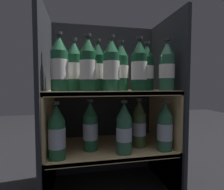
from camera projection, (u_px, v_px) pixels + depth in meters
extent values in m
cube|color=#23262B|center=(104.00, 100.00, 1.24)|extent=(0.73, 0.02, 1.02)
cube|color=#23262B|center=(46.00, 104.00, 0.96)|extent=(0.02, 0.45, 1.02)
cube|color=#23262B|center=(166.00, 102.00, 1.10)|extent=(0.02, 0.45, 1.02)
cube|color=#DBBC84|center=(110.00, 147.00, 1.04)|extent=(0.69, 0.41, 0.02)
cube|color=#DBBC84|center=(117.00, 160.00, 0.86)|extent=(0.69, 0.02, 0.03)
cube|color=#DBBC84|center=(51.00, 173.00, 0.98)|extent=(0.01, 0.41, 0.24)
cube|color=#DBBC84|center=(162.00, 163.00, 1.12)|extent=(0.01, 0.41, 0.24)
cube|color=#DBBC84|center=(110.00, 92.00, 1.02)|extent=(0.69, 0.41, 0.02)
cube|color=#DBBC84|center=(117.00, 94.00, 0.84)|extent=(0.69, 0.02, 0.03)
cube|color=#DBBC84|center=(50.00, 145.00, 0.97)|extent=(0.01, 0.41, 0.57)
cube|color=#DBBC84|center=(163.00, 138.00, 1.11)|extent=(0.01, 0.41, 0.57)
cylinder|color=#1E5638|center=(60.00, 72.00, 0.83)|extent=(0.08, 0.08, 0.19)
cylinder|color=white|center=(59.00, 70.00, 0.82)|extent=(0.08, 0.08, 0.09)
cone|color=#1E5638|center=(59.00, 43.00, 0.82)|extent=(0.08, 0.08, 0.08)
cylinder|color=#333338|center=(59.00, 33.00, 0.82)|extent=(0.03, 0.03, 0.01)
cylinder|color=#194C2D|center=(88.00, 72.00, 0.85)|extent=(0.08, 0.08, 0.19)
cylinder|color=white|center=(88.00, 70.00, 0.85)|extent=(0.08, 0.08, 0.09)
cone|color=#194C2D|center=(88.00, 44.00, 0.84)|extent=(0.08, 0.08, 0.08)
cylinder|color=#333338|center=(88.00, 35.00, 0.84)|extent=(0.03, 0.03, 0.01)
cylinder|color=#1E5638|center=(111.00, 72.00, 0.88)|extent=(0.08, 0.08, 0.19)
cylinder|color=white|center=(111.00, 70.00, 0.87)|extent=(0.08, 0.08, 0.09)
cone|color=#1E5638|center=(111.00, 45.00, 0.87)|extent=(0.08, 0.08, 0.08)
cylinder|color=#333338|center=(111.00, 36.00, 0.86)|extent=(0.03, 0.03, 0.01)
cylinder|color=#144228|center=(139.00, 73.00, 0.90)|extent=(0.08, 0.08, 0.19)
cylinder|color=white|center=(139.00, 71.00, 0.90)|extent=(0.08, 0.08, 0.09)
cone|color=#144228|center=(139.00, 47.00, 0.90)|extent=(0.08, 0.08, 0.08)
cylinder|color=#333338|center=(139.00, 38.00, 0.89)|extent=(0.03, 0.03, 0.01)
cylinder|color=#285B42|center=(167.00, 73.00, 0.94)|extent=(0.08, 0.08, 0.19)
cylinder|color=white|center=(167.00, 71.00, 0.93)|extent=(0.08, 0.08, 0.07)
cone|color=#285B42|center=(167.00, 48.00, 0.93)|extent=(0.08, 0.08, 0.08)
cylinder|color=#333338|center=(167.00, 40.00, 0.92)|extent=(0.03, 0.03, 0.01)
cylinder|color=#1E5638|center=(74.00, 73.00, 0.93)|extent=(0.08, 0.08, 0.19)
cylinder|color=white|center=(74.00, 71.00, 0.93)|extent=(0.08, 0.08, 0.08)
cone|color=#1E5638|center=(74.00, 48.00, 0.92)|extent=(0.08, 0.08, 0.08)
cylinder|color=#333338|center=(74.00, 39.00, 0.92)|extent=(0.03, 0.03, 0.01)
cylinder|color=#144228|center=(98.00, 73.00, 0.95)|extent=(0.08, 0.08, 0.19)
cylinder|color=white|center=(98.00, 72.00, 0.95)|extent=(0.08, 0.08, 0.08)
cone|color=#144228|center=(98.00, 49.00, 0.94)|extent=(0.08, 0.08, 0.08)
cylinder|color=#333338|center=(98.00, 40.00, 0.94)|extent=(0.03, 0.03, 0.01)
cylinder|color=#1E5638|center=(121.00, 74.00, 0.98)|extent=(0.08, 0.08, 0.19)
cylinder|color=white|center=(121.00, 72.00, 0.98)|extent=(0.08, 0.08, 0.07)
cone|color=#1E5638|center=(121.00, 50.00, 0.97)|extent=(0.08, 0.08, 0.08)
cylinder|color=#333338|center=(121.00, 41.00, 0.97)|extent=(0.03, 0.03, 0.01)
cylinder|color=#144228|center=(146.00, 74.00, 1.01)|extent=(0.08, 0.08, 0.19)
cylinder|color=white|center=(146.00, 72.00, 1.01)|extent=(0.08, 0.08, 0.07)
cone|color=#144228|center=(147.00, 51.00, 1.00)|extent=(0.08, 0.08, 0.08)
cylinder|color=#333338|center=(147.00, 43.00, 1.00)|extent=(0.03, 0.03, 0.01)
cylinder|color=#1E5638|center=(57.00, 140.00, 0.84)|extent=(0.08, 0.08, 0.19)
cylinder|color=#9EA8BC|center=(57.00, 138.00, 0.84)|extent=(0.08, 0.08, 0.10)
cone|color=#1E5638|center=(56.00, 112.00, 0.83)|extent=(0.08, 0.08, 0.08)
cylinder|color=#333338|center=(56.00, 103.00, 0.83)|extent=(0.03, 0.03, 0.01)
cylinder|color=#285B42|center=(124.00, 136.00, 0.91)|extent=(0.08, 0.08, 0.19)
cylinder|color=#9EA8BC|center=(124.00, 134.00, 0.91)|extent=(0.08, 0.08, 0.07)
cone|color=#285B42|center=(124.00, 110.00, 0.90)|extent=(0.08, 0.08, 0.08)
cylinder|color=#333338|center=(124.00, 102.00, 0.90)|extent=(0.03, 0.03, 0.01)
cylinder|color=#285B42|center=(165.00, 133.00, 0.95)|extent=(0.08, 0.08, 0.19)
cylinder|color=#9EA8BC|center=(165.00, 131.00, 0.95)|extent=(0.08, 0.08, 0.09)
cone|color=#285B42|center=(165.00, 109.00, 0.95)|extent=(0.08, 0.08, 0.08)
cylinder|color=#333338|center=(165.00, 101.00, 0.94)|extent=(0.03, 0.03, 0.01)
cylinder|color=#1E5638|center=(90.00, 133.00, 0.96)|extent=(0.08, 0.08, 0.19)
cylinder|color=#9EA8BC|center=(90.00, 131.00, 0.96)|extent=(0.08, 0.08, 0.09)
cone|color=#1E5638|center=(90.00, 109.00, 0.95)|extent=(0.08, 0.08, 0.08)
cylinder|color=#333338|center=(90.00, 101.00, 0.95)|extent=(0.03, 0.03, 0.01)
cylinder|color=#384C28|center=(139.00, 130.00, 1.02)|extent=(0.08, 0.08, 0.19)
cylinder|color=#9EA8BC|center=(139.00, 128.00, 1.02)|extent=(0.08, 0.08, 0.07)
cone|color=#384C28|center=(139.00, 107.00, 1.01)|extent=(0.08, 0.08, 0.08)
cylinder|color=#333338|center=(139.00, 100.00, 1.01)|extent=(0.03, 0.03, 0.01)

